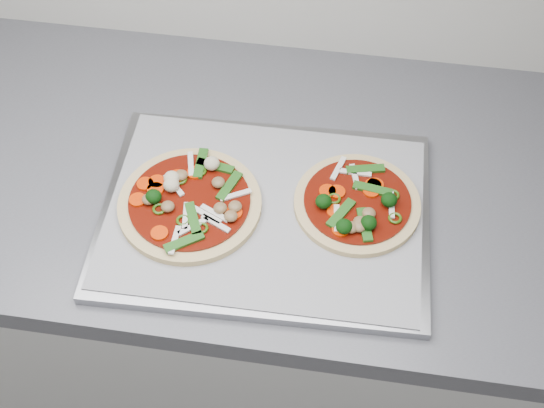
# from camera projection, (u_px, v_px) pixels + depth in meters

# --- Properties ---
(baking_tray) EXTENTS (0.49, 0.37, 0.02)m
(baking_tray) POSITION_uv_depth(u_px,v_px,m) (265.00, 214.00, 1.12)
(baking_tray) COLOR gray
(baking_tray) RESTS_ON countertop
(parchment) EXTENTS (0.46, 0.34, 0.00)m
(parchment) POSITION_uv_depth(u_px,v_px,m) (265.00, 211.00, 1.11)
(parchment) COLOR #A5A4AA
(parchment) RESTS_ON baking_tray
(pizza_left) EXTENTS (0.24, 0.24, 0.04)m
(pizza_left) POSITION_uv_depth(u_px,v_px,m) (190.00, 201.00, 1.11)
(pizza_left) COLOR #EBCB87
(pizza_left) RESTS_ON parchment
(pizza_right) EXTENTS (0.21, 0.21, 0.03)m
(pizza_right) POSITION_uv_depth(u_px,v_px,m) (357.00, 204.00, 1.11)
(pizza_right) COLOR #EBCB87
(pizza_right) RESTS_ON parchment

